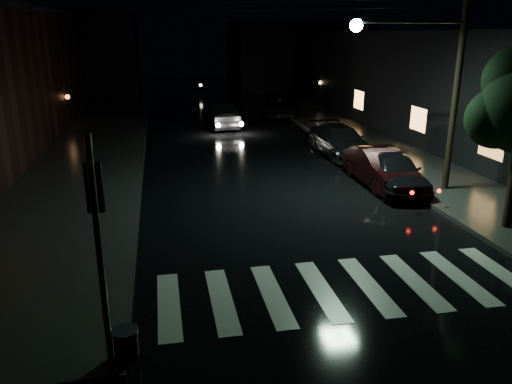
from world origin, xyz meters
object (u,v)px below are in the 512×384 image
parked_car_a (393,171)px  oncoming_car (220,116)px  parked_car_c (340,141)px  parked_car_b (380,167)px  parked_car_d (279,106)px

parked_car_a → oncoming_car: oncoming_car is taller
parked_car_c → oncoming_car: size_ratio=1.08×
parked_car_b → parked_car_c: 5.17m
parked_car_b → parked_car_c: (0.20, 5.17, -0.00)m
parked_car_b → parked_car_d: parked_car_b is taller
parked_car_b → oncoming_car: bearing=109.0°
parked_car_d → oncoming_car: oncoming_car is taller
parked_car_a → oncoming_car: bearing=113.5°
parked_car_c → parked_car_d: (0.00, 12.83, -0.01)m
parked_car_a → parked_car_d: bearing=95.0°
parked_car_a → oncoming_car: (-4.91, 14.69, 0.02)m
parked_car_d → oncoming_car: bearing=-135.7°
parked_car_b → oncoming_car: oncoming_car is taller
parked_car_c → parked_car_d: bearing=87.4°
parked_car_c → oncoming_car: oncoming_car is taller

